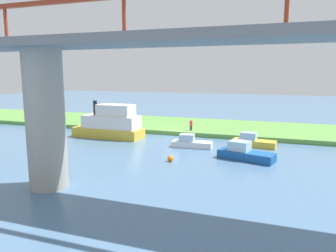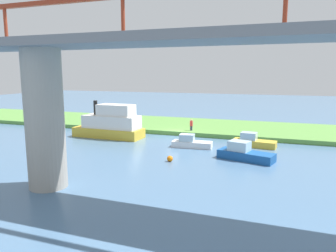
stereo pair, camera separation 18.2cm
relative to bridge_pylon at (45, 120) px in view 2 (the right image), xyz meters
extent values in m
plane|color=#4C7093|center=(-2.41, -19.13, -4.42)|extent=(160.00, 160.00, 0.00)
cube|color=#5B9342|center=(-2.41, -25.13, -4.17)|extent=(80.00, 12.00, 0.50)
cylinder|color=#9E998E|center=(0.00, 0.00, 0.00)|extent=(2.41, 2.41, 8.84)
cube|color=slate|center=(0.00, 0.00, 4.67)|extent=(65.07, 4.00, 0.50)
cube|color=maroon|center=(0.00, -2.00, 7.52)|extent=(65.07, 0.30, 0.30)
cylinder|color=maroon|center=(-13.94, -2.00, 6.22)|extent=(0.24, 0.24, 2.60)
cylinder|color=maroon|center=(-4.65, -2.00, 6.22)|extent=(0.24, 0.24, 2.60)
cylinder|color=maroon|center=(4.65, -2.00, 6.22)|extent=(0.24, 0.24, 2.60)
cylinder|color=#2D334C|center=(-3.86, -20.47, -3.64)|extent=(0.29, 0.29, 0.55)
cylinder|color=red|center=(-3.86, -20.47, -3.07)|extent=(0.50, 0.50, 0.60)
sphere|color=tan|center=(-3.86, -20.47, -2.65)|extent=(0.24, 0.24, 0.24)
cylinder|color=brown|center=(4.34, -19.71, -3.50)|extent=(0.20, 0.20, 0.83)
cube|color=gold|center=(4.77, -15.74, -3.87)|extent=(8.31, 3.01, 1.10)
cube|color=white|center=(4.32, -15.72, -2.59)|extent=(6.66, 2.68, 1.46)
cube|color=white|center=(3.68, -15.70, -1.22)|extent=(4.18, 2.22, 1.28)
cylinder|color=black|center=(6.42, -15.79, -1.04)|extent=(0.46, 0.46, 1.64)
cube|color=#D84C2D|center=(6.96, -15.81, -2.91)|extent=(1.52, 1.69, 0.82)
cube|color=#195199|center=(-11.37, -11.06, -4.05)|extent=(4.99, 2.86, 0.73)
cube|color=silver|center=(-10.77, -11.23, -3.27)|extent=(1.99, 1.74, 0.84)
cube|color=white|center=(-5.78, -14.00, -4.11)|extent=(4.04, 1.69, 0.61)
cube|color=silver|center=(-5.26, -13.96, -3.45)|extent=(1.50, 1.22, 0.70)
cube|color=gold|center=(-11.60, -16.46, -4.09)|extent=(4.38, 1.97, 0.66)
cube|color=silver|center=(-11.04, -16.52, -3.38)|extent=(1.65, 1.37, 0.75)
sphere|color=orange|center=(-5.43, -8.35, -4.17)|extent=(0.50, 0.50, 0.50)
camera|label=1|loc=(-13.92, 16.09, 2.91)|focal=34.03mm
camera|label=2|loc=(-14.09, 16.03, 2.91)|focal=34.03mm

